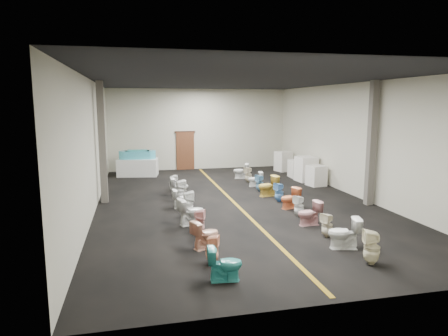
{
  "coord_description": "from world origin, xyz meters",
  "views": [
    {
      "loc": [
        -3.61,
        -14.29,
        3.67
      ],
      "look_at": [
        -0.14,
        1.0,
        1.15
      ],
      "focal_mm": 32.0,
      "sensor_mm": 36.0,
      "label": 1
    }
  ],
  "objects_px": {
    "appliance_crate_b": "(306,169)",
    "toilet_left_3": "(199,222)",
    "toilet_left_9": "(173,183)",
    "toilet_right_9": "(255,179)",
    "appliance_crate_d": "(283,161)",
    "toilet_right_7": "(268,186)",
    "toilet_right_2": "(327,225)",
    "toilet_left_6": "(182,199)",
    "toilet_right_3": "(309,213)",
    "toilet_right_6": "(279,192)",
    "appliance_crate_a": "(316,176)",
    "toilet_right_8": "(260,183)",
    "toilet_left_4": "(191,212)",
    "toilet_right_5": "(290,198)",
    "toilet_right_10": "(248,175)",
    "toilet_right_0": "(372,247)",
    "toilet_left_2": "(205,234)",
    "toilet_right_1": "(344,233)",
    "toilet_left_0": "(225,264)",
    "toilet_right_11": "(241,171)",
    "toilet_left_8": "(179,187)",
    "bathtub": "(137,155)",
    "toilet_right_4": "(299,206)",
    "toilet_left_5": "(188,203)",
    "toilet_left_1": "(212,249)",
    "display_table": "(138,167)",
    "appliance_crate_c": "(297,169)",
    "toilet_left_7": "(180,191)"
  },
  "relations": [
    {
      "from": "toilet_left_6",
      "to": "toilet_right_2",
      "type": "bearing_deg",
      "value": -142.57
    },
    {
      "from": "toilet_left_0",
      "to": "toilet_left_6",
      "type": "xyz_separation_m",
      "value": [
        -0.17,
        6.12,
        -0.03
      ]
    },
    {
      "from": "bathtub",
      "to": "appliance_crate_b",
      "type": "xyz_separation_m",
      "value": [
        7.85,
        -3.24,
        -0.48
      ]
    },
    {
      "from": "toilet_right_0",
      "to": "toilet_right_10",
      "type": "xyz_separation_m",
      "value": [
        -0.03,
        10.03,
        -0.04
      ]
    },
    {
      "from": "toilet_right_3",
      "to": "toilet_right_4",
      "type": "distance_m",
      "value": 0.97
    },
    {
      "from": "toilet_right_2",
      "to": "toilet_right_9",
      "type": "bearing_deg",
      "value": 156.21
    },
    {
      "from": "appliance_crate_b",
      "to": "toilet_left_3",
      "type": "xyz_separation_m",
      "value": [
        -6.3,
        -6.74,
        -0.23
      ]
    },
    {
      "from": "toilet_left_6",
      "to": "toilet_left_7",
      "type": "height_order",
      "value": "toilet_left_7"
    },
    {
      "from": "toilet_right_8",
      "to": "toilet_right_4",
      "type": "bearing_deg",
      "value": -21.18
    },
    {
      "from": "appliance_crate_a",
      "to": "toilet_left_3",
      "type": "distance_m",
      "value": 8.44
    },
    {
      "from": "toilet_left_7",
      "to": "toilet_left_8",
      "type": "relative_size",
      "value": 1.14
    },
    {
      "from": "toilet_right_10",
      "to": "toilet_right_0",
      "type": "bearing_deg",
      "value": -23.53
    },
    {
      "from": "toilet_right_10",
      "to": "toilet_left_9",
      "type": "bearing_deg",
      "value": -96.76
    },
    {
      "from": "toilet_left_8",
      "to": "toilet_right_1",
      "type": "distance_m",
      "value": 7.72
    },
    {
      "from": "appliance_crate_a",
      "to": "toilet_right_1",
      "type": "bearing_deg",
      "value": -110.73
    },
    {
      "from": "appliance_crate_c",
      "to": "appliance_crate_d",
      "type": "relative_size",
      "value": 0.81
    },
    {
      "from": "toilet_left_2",
      "to": "toilet_right_5",
      "type": "relative_size",
      "value": 1.0
    },
    {
      "from": "toilet_left_2",
      "to": "toilet_right_3",
      "type": "xyz_separation_m",
      "value": [
        3.44,
        1.24,
        0.0
      ]
    },
    {
      "from": "display_table",
      "to": "toilet_right_0",
      "type": "distance_m",
      "value": 13.93
    },
    {
      "from": "toilet_left_3",
      "to": "toilet_right_2",
      "type": "xyz_separation_m",
      "value": [
        3.45,
        -0.99,
        -0.02
      ]
    },
    {
      "from": "toilet_right_3",
      "to": "toilet_right_6",
      "type": "height_order",
      "value": "toilet_right_3"
    },
    {
      "from": "toilet_left_5",
      "to": "toilet_right_1",
      "type": "xyz_separation_m",
      "value": [
        3.49,
        -3.92,
        -0.01
      ]
    },
    {
      "from": "bathtub",
      "to": "toilet_right_0",
      "type": "xyz_separation_m",
      "value": [
        5.1,
        -12.96,
        -0.66
      ]
    },
    {
      "from": "bathtub",
      "to": "toilet_right_9",
      "type": "bearing_deg",
      "value": -34.52
    },
    {
      "from": "appliance_crate_b",
      "to": "toilet_left_7",
      "type": "relative_size",
      "value": 1.41
    },
    {
      "from": "toilet_left_5",
      "to": "toilet_right_0",
      "type": "distance_m",
      "value": 6.15
    },
    {
      "from": "bathtub",
      "to": "toilet_right_3",
      "type": "distance_m",
      "value": 11.05
    },
    {
      "from": "toilet_right_3",
      "to": "toilet_right_9",
      "type": "xyz_separation_m",
      "value": [
        0.12,
        5.95,
        -0.04
      ]
    },
    {
      "from": "toilet_left_0",
      "to": "toilet_right_11",
      "type": "xyz_separation_m",
      "value": [
        3.38,
        11.14,
        0.01
      ]
    },
    {
      "from": "toilet_left_0",
      "to": "toilet_right_8",
      "type": "relative_size",
      "value": 1.02
    },
    {
      "from": "toilet_left_8",
      "to": "toilet_right_2",
      "type": "relative_size",
      "value": 1.07
    },
    {
      "from": "toilet_left_6",
      "to": "toilet_right_11",
      "type": "xyz_separation_m",
      "value": [
        3.55,
        5.02,
        0.04
      ]
    },
    {
      "from": "toilet_left_5",
      "to": "toilet_right_4",
      "type": "height_order",
      "value": "toilet_left_5"
    },
    {
      "from": "toilet_right_1",
      "to": "toilet_right_2",
      "type": "height_order",
      "value": "toilet_right_1"
    },
    {
      "from": "appliance_crate_a",
      "to": "toilet_right_10",
      "type": "distance_m",
      "value": 3.13
    },
    {
      "from": "toilet_right_5",
      "to": "appliance_crate_b",
      "type": "bearing_deg",
      "value": 132.0
    },
    {
      "from": "toilet_left_2",
      "to": "toilet_right_6",
      "type": "xyz_separation_m",
      "value": [
        3.59,
        4.23,
        -0.0
      ]
    },
    {
      "from": "toilet_right_4",
      "to": "toilet_left_1",
      "type": "bearing_deg",
      "value": -67.24
    },
    {
      "from": "appliance_crate_b",
      "to": "toilet_right_7",
      "type": "bearing_deg",
      "value": -137.07
    },
    {
      "from": "toilet_left_6",
      "to": "toilet_right_7",
      "type": "bearing_deg",
      "value": -77.43
    },
    {
      "from": "toilet_right_6",
      "to": "appliance_crate_a",
      "type": "bearing_deg",
      "value": 114.34
    },
    {
      "from": "toilet_left_1",
      "to": "toilet_left_6",
      "type": "relative_size",
      "value": 1.0
    },
    {
      "from": "toilet_left_0",
      "to": "toilet_left_9",
      "type": "height_order",
      "value": "toilet_left_0"
    },
    {
      "from": "toilet_left_9",
      "to": "toilet_right_9",
      "type": "xyz_separation_m",
      "value": [
        3.7,
        0.16,
        -0.01
      ]
    },
    {
      "from": "toilet_right_8",
      "to": "toilet_left_4",
      "type": "bearing_deg",
      "value": -63.37
    },
    {
      "from": "toilet_left_1",
      "to": "toilet_right_10",
      "type": "distance_m",
      "value": 9.81
    },
    {
      "from": "appliance_crate_d",
      "to": "toilet_right_7",
      "type": "height_order",
      "value": "appliance_crate_d"
    },
    {
      "from": "display_table",
      "to": "toilet_left_4",
      "type": "xyz_separation_m",
      "value": [
        1.48,
        -8.98,
        -0.03
      ]
    },
    {
      "from": "toilet_left_0",
      "to": "toilet_right_0",
      "type": "relative_size",
      "value": 0.9
    },
    {
      "from": "toilet_left_3",
      "to": "toilet_right_8",
      "type": "relative_size",
      "value": 1.02
    }
  ]
}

